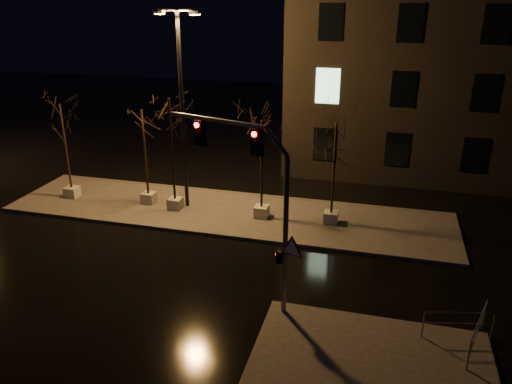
# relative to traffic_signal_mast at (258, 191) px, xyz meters

# --- Properties ---
(ground) EXTENTS (90.00, 90.00, 0.00)m
(ground) POSITION_rel_traffic_signal_mast_xyz_m (-3.51, 1.21, -4.31)
(ground) COLOR black
(ground) RESTS_ON ground
(median) EXTENTS (22.00, 5.00, 0.15)m
(median) POSITION_rel_traffic_signal_mast_xyz_m (-3.51, 7.21, -4.24)
(median) COLOR #413E3A
(median) RESTS_ON ground
(sidewalk_corner) EXTENTS (7.00, 5.00, 0.15)m
(sidewalk_corner) POSITION_rel_traffic_signal_mast_xyz_m (3.99, -2.29, -4.24)
(sidewalk_corner) COLOR #413E3A
(sidewalk_corner) RESTS_ON ground
(building) EXTENTS (25.00, 12.00, 15.00)m
(building) POSITION_rel_traffic_signal_mast_xyz_m (10.49, 19.21, 3.19)
(building) COLOR black
(building) RESTS_ON ground
(tree_0) EXTENTS (1.80, 1.80, 5.11)m
(tree_0) POSITION_rel_traffic_signal_mast_xyz_m (-11.97, 6.90, -0.29)
(tree_0) COLOR beige
(tree_0) RESTS_ON median
(tree_1) EXTENTS (1.80, 1.80, 4.99)m
(tree_1) POSITION_rel_traffic_signal_mast_xyz_m (-7.68, 7.20, -0.38)
(tree_1) COLOR beige
(tree_1) RESTS_ON median
(tree_2) EXTENTS (1.80, 1.80, 5.69)m
(tree_2) POSITION_rel_traffic_signal_mast_xyz_m (-6.06, 6.85, 0.16)
(tree_2) COLOR beige
(tree_2) RESTS_ON median
(tree_3) EXTENTS (1.80, 1.80, 4.88)m
(tree_3) POSITION_rel_traffic_signal_mast_xyz_m (-1.65, 7.00, -0.46)
(tree_3) COLOR beige
(tree_3) RESTS_ON median
(tree_4) EXTENTS (1.80, 1.80, 4.90)m
(tree_4) POSITION_rel_traffic_signal_mast_xyz_m (1.67, 7.18, -0.44)
(tree_4) COLOR beige
(tree_4) RESTS_ON median
(traffic_signal_mast) EXTENTS (4.98, 1.60, 6.34)m
(traffic_signal_mast) POSITION_rel_traffic_signal_mast_xyz_m (0.00, 0.00, 0.00)
(traffic_signal_mast) COLOR slate
(traffic_signal_mast) RESTS_ON sidewalk_corner
(streetlight_main) EXTENTS (2.35, 0.70, 9.40)m
(streetlight_main) POSITION_rel_traffic_signal_mast_xyz_m (-5.63, 7.38, 1.26)
(streetlight_main) COLOR black
(streetlight_main) RESTS_ON median
(guard_rail_a) EXTENTS (2.13, 0.53, 0.94)m
(guard_rail_a) POSITION_rel_traffic_signal_mast_xyz_m (6.49, -0.29, -3.55)
(guard_rail_a) COLOR slate
(guard_rail_a) RESTS_ON sidewalk_corner
(guard_rail_b) EXTENTS (0.77, 2.17, 1.08)m
(guard_rail_b) POSITION_rel_traffic_signal_mast_xyz_m (6.99, -0.67, -3.46)
(guard_rail_b) COLOR slate
(guard_rail_b) RESTS_ON sidewalk_corner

